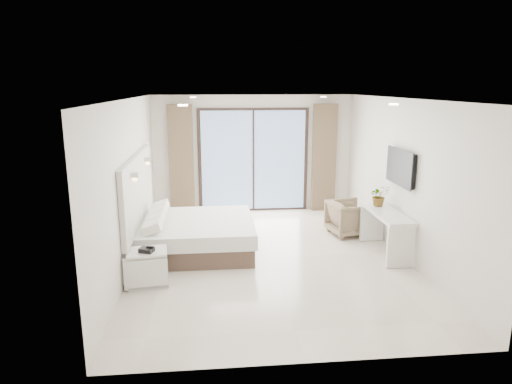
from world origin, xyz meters
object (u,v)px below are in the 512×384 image
(nightstand, at_px, (148,267))
(console_desk, at_px, (386,223))
(armchair, at_px, (349,216))
(bed, at_px, (195,235))

(nightstand, xyz_separation_m, console_desk, (3.99, 0.89, 0.29))
(console_desk, xyz_separation_m, armchair, (-0.32, 1.10, -0.18))
(bed, relative_size, nightstand, 3.24)
(nightstand, height_order, armchair, armchair)
(nightstand, bearing_deg, console_desk, 6.04)
(bed, relative_size, console_desk, 1.37)
(bed, height_order, armchair, armchair)
(bed, bearing_deg, console_desk, -7.89)
(bed, xyz_separation_m, console_desk, (3.34, -0.46, 0.26))
(nightstand, distance_m, armchair, 4.18)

